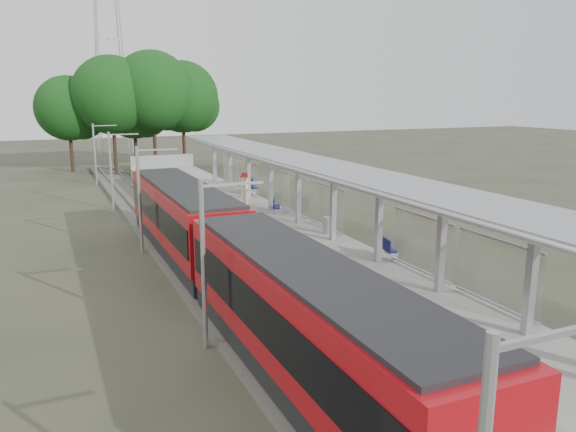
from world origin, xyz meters
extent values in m
plane|color=#474438|center=(0.00, 0.00, 0.00)|extent=(200.00, 200.00, 0.00)
cube|color=#59544C|center=(-4.50, 20.00, 0.12)|extent=(3.00, 70.00, 0.24)
cube|color=gray|center=(0.00, 20.00, 0.50)|extent=(6.00, 50.00, 1.00)
cube|color=gold|center=(-2.55, 20.00, 1.01)|extent=(0.60, 50.00, 0.02)
cube|color=#9EA0A5|center=(0.00, 44.95, 1.60)|extent=(6.00, 0.10, 1.20)
cube|color=black|center=(-4.50, 3.32, 0.65)|extent=(2.50, 13.50, 0.70)
cube|color=#9D0B12|center=(-4.50, 3.32, 2.25)|extent=(2.65, 13.50, 2.50)
cube|color=black|center=(-4.50, 3.32, 2.30)|extent=(2.72, 12.96, 1.20)
cube|color=black|center=(-4.50, 3.32, 3.55)|extent=(2.40, 12.82, 0.15)
cube|color=#0D8388|center=(-3.14, 3.32, 2.10)|extent=(0.04, 1.30, 2.00)
cube|color=black|center=(-4.50, 17.42, 0.65)|extent=(2.50, 13.50, 0.70)
cube|color=#9D0B12|center=(-4.50, 17.42, 2.25)|extent=(2.65, 13.50, 2.50)
cube|color=black|center=(-4.50, 17.42, 2.30)|extent=(2.72, 12.96, 1.20)
cube|color=black|center=(-4.50, 17.42, 3.55)|extent=(2.40, 12.82, 0.15)
cube|color=#0D8388|center=(-3.14, 17.42, 2.10)|extent=(0.04, 1.30, 2.00)
cylinder|color=black|center=(-4.50, 12.70, 0.35)|extent=(2.20, 0.70, 0.70)
cube|color=black|center=(-4.50, 10.37, 2.00)|extent=(2.30, 0.80, 2.40)
cube|color=#9EA0A5|center=(2.00, 2.00, 2.75)|extent=(0.25, 0.25, 3.50)
cube|color=#9EA0A5|center=(2.00, 6.00, 2.75)|extent=(0.25, 0.25, 3.50)
cube|color=#9EA0A5|center=(2.00, 10.00, 2.75)|extent=(0.25, 0.25, 3.50)
cube|color=#9EA0A5|center=(2.00, 14.00, 2.75)|extent=(0.25, 0.25, 3.50)
cube|color=#9EA0A5|center=(2.00, 18.00, 2.75)|extent=(0.25, 0.25, 3.50)
cube|color=#9EA0A5|center=(2.00, 22.00, 2.75)|extent=(0.25, 0.25, 3.50)
cube|color=#9EA0A5|center=(2.00, 26.00, 2.75)|extent=(0.25, 0.25, 3.50)
cube|color=#9EA0A5|center=(2.00, 30.00, 2.75)|extent=(0.25, 0.25, 3.50)
cube|color=#9EA0A5|center=(2.00, 34.00, 2.75)|extent=(0.25, 0.25, 3.50)
cube|color=gray|center=(1.60, 16.00, 4.58)|extent=(3.20, 38.00, 0.16)
cylinder|color=#9EA0A5|center=(0.05, 16.00, 4.50)|extent=(0.24, 38.00, 0.24)
cube|color=silver|center=(2.70, 4.00, 2.20)|extent=(0.05, 3.70, 2.20)
cube|color=silver|center=(2.70, 8.00, 2.20)|extent=(0.05, 3.70, 2.20)
cube|color=silver|center=(2.70, 16.00, 2.20)|extent=(0.05, 3.70, 2.20)
cube|color=silver|center=(2.70, 20.00, 2.20)|extent=(0.05, 3.70, 2.20)
cube|color=silver|center=(2.70, 28.00, 2.20)|extent=(0.05, 3.70, 2.20)
cube|color=silver|center=(2.70, 32.00, 2.20)|extent=(0.05, 3.70, 2.20)
cylinder|color=#382316|center=(-7.74, 53.14, 2.17)|extent=(0.36, 0.36, 4.34)
sphere|color=#154C17|center=(-7.74, 53.14, 6.52)|extent=(6.60, 6.60, 6.60)
cylinder|color=#382316|center=(-3.64, 50.91, 2.61)|extent=(0.36, 0.36, 5.22)
sphere|color=#154C17|center=(-3.64, 50.91, 7.83)|extent=(7.94, 7.94, 7.94)
cylinder|color=#382316|center=(-1.30, 52.49, 2.20)|extent=(0.36, 0.36, 4.41)
sphere|color=#154C17|center=(-1.30, 52.49, 6.61)|extent=(6.70, 6.70, 6.70)
cylinder|color=#382316|center=(0.42, 50.74, 2.74)|extent=(0.36, 0.36, 5.48)
sphere|color=#154C17|center=(0.42, 50.74, 8.22)|extent=(8.33, 8.33, 8.33)
cylinder|color=#382316|center=(3.88, 52.22, 2.54)|extent=(0.36, 0.36, 5.09)
sphere|color=#154C17|center=(3.88, 52.22, 7.63)|extent=(7.73, 7.73, 7.73)
cube|color=#9EA0A5|center=(-5.30, -5.00, 5.20)|extent=(2.00, 0.08, 0.08)
cylinder|color=#9EA0A5|center=(-6.30, 7.00, 2.70)|extent=(0.16, 0.16, 5.40)
cube|color=#9EA0A5|center=(-5.30, 7.00, 5.20)|extent=(2.00, 0.08, 0.08)
cylinder|color=#9EA0A5|center=(-6.30, 19.00, 2.70)|extent=(0.16, 0.16, 5.40)
cube|color=#9EA0A5|center=(-5.30, 19.00, 5.20)|extent=(2.00, 0.08, 0.08)
cylinder|color=#9EA0A5|center=(-6.30, 31.00, 2.70)|extent=(0.16, 0.16, 5.40)
cube|color=#9EA0A5|center=(-5.30, 31.00, 5.20)|extent=(2.00, 0.08, 0.08)
cylinder|color=#9EA0A5|center=(-6.30, 43.00, 2.70)|extent=(0.16, 0.16, 5.40)
cube|color=#9EA0A5|center=(-5.30, 43.00, 5.20)|extent=(2.00, 0.08, 0.08)
cube|color=#0F114D|center=(2.70, 10.36, 1.41)|extent=(0.64, 1.41, 0.05)
cube|color=#0F114D|center=(2.52, 10.36, 1.68)|extent=(0.30, 1.34, 0.50)
cube|color=#9EA0A5|center=(2.70, 9.82, 1.20)|extent=(0.37, 0.12, 0.40)
cube|color=#9EA0A5|center=(2.70, 10.90, 1.20)|extent=(0.37, 0.12, 0.40)
cube|color=#0F114D|center=(1.91, 20.85, 1.40)|extent=(0.91, 1.38, 0.05)
cube|color=#0F114D|center=(1.73, 20.85, 1.67)|extent=(0.60, 1.23, 0.49)
cube|color=#9EA0A5|center=(1.91, 20.32, 1.20)|extent=(0.35, 0.19, 0.39)
cube|color=#9EA0A5|center=(1.91, 21.39, 1.20)|extent=(0.35, 0.19, 0.39)
cube|color=#0F114D|center=(2.69, 27.69, 1.52)|extent=(0.75, 1.77, 0.07)
cube|color=#0F114D|center=(2.46, 27.69, 1.86)|extent=(0.31, 1.71, 0.63)
cube|color=#9EA0A5|center=(2.69, 27.01, 1.25)|extent=(0.46, 0.13, 0.50)
cube|color=#9EA0A5|center=(2.69, 28.38, 1.25)|extent=(0.46, 0.13, 0.50)
cylinder|color=beige|center=(1.12, 24.28, 1.85)|extent=(0.45, 0.45, 1.70)
cube|color=red|center=(1.12, 24.28, 2.87)|extent=(0.40, 0.18, 0.28)
cylinder|color=#9EA0A5|center=(2.31, 15.20, 1.43)|extent=(0.51, 0.51, 0.85)
camera|label=1|loc=(-10.58, -9.26, 7.90)|focal=35.00mm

